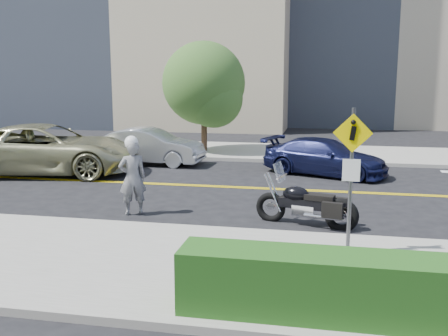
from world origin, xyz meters
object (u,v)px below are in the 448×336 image
object	(u,v)px
pedestrian_sign	(351,167)
motorcycle	(307,195)
parked_car_silver	(149,146)
motorcyclist	(133,176)
suv	(47,149)
parked_car_blue	(325,157)

from	to	relation	value
pedestrian_sign	motorcycle	distance (m)	2.80
motorcycle	parked_car_silver	world-z (taller)	motorcycle
pedestrian_sign	motorcyclist	size ratio (longest dim) A/B	1.38
motorcycle	suv	xyz separation A→B (m)	(-9.95, 4.93, 0.16)
motorcyclist	motorcycle	distance (m)	4.68
suv	pedestrian_sign	bearing A→B (deg)	-133.77
suv	parked_car_blue	distance (m)	10.51
parked_car_blue	motorcycle	bearing A→B (deg)	-163.35
suv	parked_car_silver	bearing A→B (deg)	-58.93
parked_car_silver	parked_car_blue	xyz separation A→B (m)	(7.23, -0.89, -0.07)
pedestrian_sign	parked_car_blue	bearing A→B (deg)	93.47
motorcycle	suv	bearing A→B (deg)	166.79
motorcyclist	motorcycle	world-z (taller)	motorcyclist
suv	parked_car_silver	world-z (taller)	suv
pedestrian_sign	suv	world-z (taller)	pedestrian_sign
motorcycle	parked_car_silver	xyz separation A→B (m)	(-6.83, 7.64, -0.03)
motorcyclist	motorcycle	xyz separation A→B (m)	(4.67, -0.10, -0.30)
pedestrian_sign	parked_car_blue	size ratio (longest dim) A/B	0.64
parked_car_silver	parked_car_blue	size ratio (longest dim) A/B	0.98
suv	parked_car_silver	xyz separation A→B (m)	(3.11, 2.72, -0.19)
motorcyclist	parked_car_silver	distance (m)	7.85
parked_car_silver	suv	bearing A→B (deg)	133.28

